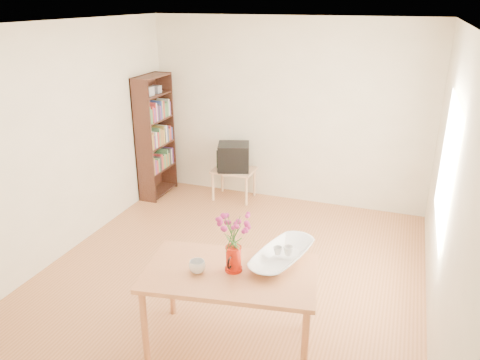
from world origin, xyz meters
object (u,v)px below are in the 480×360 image
at_px(table, 231,280).
at_px(pitcher, 234,260).
at_px(bowl, 283,234).
at_px(television, 234,156).
at_px(mug, 197,267).

height_order(table, pitcher, pitcher).
bearing_deg(bowl, television, 118.18).
distance_m(mug, television, 3.24).
bearing_deg(bowl, table, -137.71).
height_order(table, mug, mug).
bearing_deg(mug, pitcher, 164.78).
bearing_deg(pitcher, table, -129.90).
height_order(bowl, television, bowl).
relative_size(bowl, television, 0.93).
distance_m(pitcher, television, 3.20).
xyz_separation_m(mug, bowl, (0.59, 0.42, 0.19)).
xyz_separation_m(mug, television, (-0.85, 3.12, -0.14)).
relative_size(table, pitcher, 6.86).
bearing_deg(television, table, -88.23).
distance_m(mug, bowl, 0.75).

